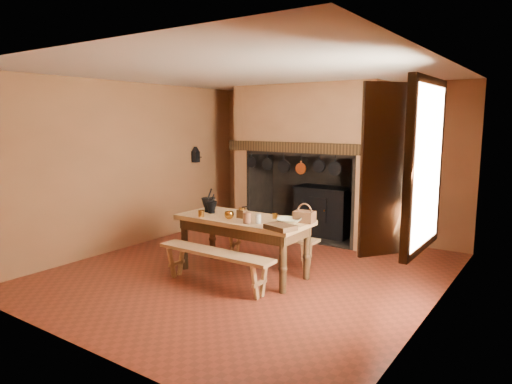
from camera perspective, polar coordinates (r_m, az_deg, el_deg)
floor at (r=6.69m, az=-0.68°, el=-9.89°), size 5.50×5.50×0.00m
ceiling at (r=6.36m, az=-0.73°, el=14.72°), size 5.50×5.50×0.00m
back_wall at (r=8.75m, az=9.78°, el=3.83°), size 5.00×0.02×2.80m
wall_left at (r=8.07m, az=-15.37°, el=3.23°), size 0.02×5.50×2.80m
wall_right at (r=5.35m, az=21.72°, el=0.15°), size 0.02×5.50×2.80m
wall_front at (r=4.45m, az=-21.63°, el=-1.50°), size 5.00×0.02×2.80m
chimney_breast at (r=8.47m, az=6.73°, el=6.53°), size 2.95×0.96×2.80m
iron_range at (r=8.63m, az=8.52°, el=-2.35°), size 1.12×0.55×1.60m
hearth_pans at (r=9.00m, az=2.03°, el=-4.33°), size 0.51×0.62×0.20m
hanging_pans at (r=8.08m, az=4.76°, el=3.23°), size 1.92×0.29×0.27m
onion_string at (r=7.49m, az=13.61°, el=2.34°), size 0.12×0.10×0.46m
herb_bunch at (r=7.43m, az=14.92°, el=2.62°), size 0.20×0.20×0.35m
window at (r=4.96m, az=19.17°, el=3.15°), size 0.39×1.75×1.76m
wall_coffee_mill at (r=9.08m, az=-7.55°, el=4.80°), size 0.23×0.16×0.31m
work_table at (r=6.41m, az=-1.57°, el=-4.32°), size 1.89×0.84×0.82m
bench_front at (r=6.02m, az=-5.14°, el=-8.47°), size 1.72×0.30×0.48m
bench_back at (r=7.03m, az=1.65°, el=-6.08°), size 1.61×0.28×0.45m
mortar_large at (r=6.78m, az=-5.96°, el=-1.51°), size 0.21×0.21×0.36m
mortar_small at (r=6.69m, az=-5.58°, el=-1.84°), size 0.17×0.17×0.29m
coffee_grinder at (r=6.35m, az=-1.76°, el=-2.65°), size 0.15×0.11×0.18m
brass_mug_a at (r=6.45m, az=-6.87°, el=-2.69°), size 0.09×0.09×0.10m
brass_mug_b at (r=6.30m, az=2.38°, el=-3.00°), size 0.08×0.08×0.08m
mixing_bowl at (r=5.98m, az=4.17°, el=-3.66°), size 0.38×0.38×0.08m
stoneware_crock at (r=6.01m, az=-1.11°, el=-3.26°), size 0.11×0.11×0.14m
glass_jar at (r=5.98m, az=0.30°, el=-3.39°), size 0.09×0.09×0.13m
wicker_basket at (r=6.11m, az=6.08°, el=-3.00°), size 0.28×0.21×0.25m
wooden_tray at (r=5.68m, az=3.07°, el=-4.40°), size 0.42×0.34×0.06m
brass_cup at (r=6.28m, az=-3.38°, el=-2.93°), size 0.15×0.15×0.10m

